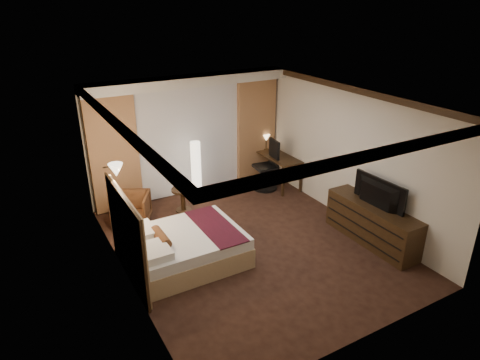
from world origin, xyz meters
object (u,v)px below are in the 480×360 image
office_chair (265,165)px  television (376,189)px  armchair (131,208)px  desk (277,170)px  side_table (183,200)px  bed (186,248)px  dresser (372,224)px  floor_lamp (196,172)px

office_chair → television: (0.39, -2.97, 0.48)m
armchair → desk: desk is taller
desk → side_table: bearing=-176.6°
bed → desk: (3.20, 1.95, 0.10)m
television → bed: bearing=69.9°
bed → side_table: (0.70, 1.80, -0.02)m
side_table → bed: bearing=-111.2°
bed → office_chair: size_ratio=1.59×
armchair → dresser: bearing=-9.8°
bed → office_chair: bearing=33.9°
side_table → floor_lamp: (0.46, 0.31, 0.44)m
office_chair → floor_lamp: bearing=179.3°
floor_lamp → television: bearing=-57.1°
side_table → desk: desk is taller
desk → office_chair: 0.43m
floor_lamp → television: 3.80m
side_table → desk: (2.50, 0.15, 0.12)m
bed → side_table: 1.93m
armchair → desk: size_ratio=0.54×
television → floor_lamp: bearing=31.1°
desk → office_chair: (-0.37, -0.05, 0.22)m
desk → office_chair: office_chair is taller
armchair → television: size_ratio=0.62×
floor_lamp → desk: bearing=-4.4°
office_chair → television: bearing=-76.1°
side_table → floor_lamp: floor_lamp is taller
bed → side_table: bed is taller
desk → television: (0.02, -3.02, 0.70)m
television → desk: bearing=-1.4°
desk → dresser: (0.05, -3.02, -0.00)m
side_table → dresser: (2.55, -2.87, 0.12)m
bed → television: size_ratio=1.67×
desk → television: 3.10m
armchair → side_table: (1.11, 0.01, -0.10)m
bed → office_chair: (2.83, 1.90, 0.32)m
floor_lamp → television: size_ratio=1.23×
bed → dresser: 3.42m
bed → floor_lamp: bearing=61.1°
floor_lamp → television: floor_lamp is taller
floor_lamp → dresser: size_ratio=0.72×
bed → television: bearing=-18.4°
bed → side_table: bearing=68.8°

